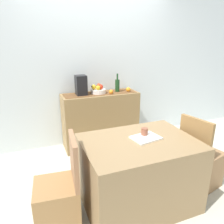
{
  "coord_description": "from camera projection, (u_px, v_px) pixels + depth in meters",
  "views": [
    {
      "loc": [
        -1.05,
        -2.3,
        1.71
      ],
      "look_at": [
        -0.01,
        0.35,
        0.76
      ],
      "focal_mm": 34.94,
      "sensor_mm": 36.0,
      "label": 1
    }
  ],
  "objects": [
    {
      "name": "ground_plane",
      "position": [
        122.0,
        174.0,
        2.93
      ],
      "size": [
        6.4,
        6.4,
        0.02
      ],
      "primitive_type": "cube",
      "color": "beige",
      "rests_on": "ground"
    },
    {
      "name": "apple_center",
      "position": [
        94.0,
        87.0,
        3.41
      ],
      "size": [
        0.08,
        0.08,
        0.08
      ],
      "primitive_type": "sphere",
      "color": "gold",
      "rests_on": "fruit_bowl"
    },
    {
      "name": "orange_loose_mid",
      "position": [
        111.0,
        92.0,
        3.42
      ],
      "size": [
        0.07,
        0.07,
        0.07
      ],
      "primitive_type": "sphere",
      "color": "orange",
      "rests_on": "sideboard_console"
    },
    {
      "name": "table_runner",
      "position": [
        100.0,
        93.0,
        3.47
      ],
      "size": [
        1.15,
        0.32,
        0.01
      ],
      "primitive_type": "cube",
      "color": "brown",
      "rests_on": "sideboard_console"
    },
    {
      "name": "chair_near_window",
      "position": [
        59.0,
        201.0,
        2.05
      ],
      "size": [
        0.44,
        0.44,
        0.9
      ],
      "color": "#A17546",
      "rests_on": "ground"
    },
    {
      "name": "orange_loose_far",
      "position": [
        128.0,
        89.0,
        3.56
      ],
      "size": [
        0.08,
        0.08,
        0.08
      ],
      "primitive_type": "sphere",
      "color": "orange",
      "rests_on": "sideboard_console"
    },
    {
      "name": "fruit_bowl",
      "position": [
        98.0,
        91.0,
        3.44
      ],
      "size": [
        0.24,
        0.24,
        0.07
      ],
      "primitive_type": "cylinder",
      "color": "white",
      "rests_on": "table_runner"
    },
    {
      "name": "wine_bottle",
      "position": [
        117.0,
        85.0,
        3.53
      ],
      "size": [
        0.07,
        0.07,
        0.3
      ],
      "color": "#193F1E",
      "rests_on": "sideboard_console"
    },
    {
      "name": "sideboard_console",
      "position": [
        101.0,
        120.0,
        3.61
      ],
      "size": [
        1.22,
        0.42,
        0.89
      ],
      "primitive_type": "cube",
      "color": "olive",
      "rests_on": "ground"
    },
    {
      "name": "apple_front",
      "position": [
        101.0,
        87.0,
        3.42
      ],
      "size": [
        0.07,
        0.07,
        0.07
      ],
      "primitive_type": "sphere",
      "color": "red",
      "rests_on": "fruit_bowl"
    },
    {
      "name": "coffee_maker",
      "position": [
        81.0,
        85.0,
        3.31
      ],
      "size": [
        0.16,
        0.18,
        0.3
      ],
      "primitive_type": "cube",
      "color": "black",
      "rests_on": "sideboard_console"
    },
    {
      "name": "room_wall_rear",
      "position": [
        94.0,
        63.0,
        3.55
      ],
      "size": [
        6.4,
        0.06,
        2.7
      ],
      "primitive_type": "cube",
      "color": "silver",
      "rests_on": "ground"
    },
    {
      "name": "chair_by_corner",
      "position": [
        199.0,
        165.0,
        2.63
      ],
      "size": [
        0.48,
        0.48,
        0.9
      ],
      "color": "#966D47",
      "rests_on": "ground"
    },
    {
      "name": "apple_upper",
      "position": [
        98.0,
        88.0,
        3.36
      ],
      "size": [
        0.07,
        0.07,
        0.07
      ],
      "primitive_type": "sphere",
      "color": "gold",
      "rests_on": "fruit_bowl"
    },
    {
      "name": "open_book",
      "position": [
        146.0,
        138.0,
        2.24
      ],
      "size": [
        0.31,
        0.25,
        0.02
      ],
      "primitive_type": "cube",
      "rotation": [
        0.0,
        0.0,
        0.17
      ],
      "color": "white",
      "rests_on": "dining_table"
    },
    {
      "name": "dining_table",
      "position": [
        138.0,
        172.0,
        2.31
      ],
      "size": [
        1.15,
        0.84,
        0.74
      ],
      "primitive_type": "cube",
      "color": "#93744E",
      "rests_on": "ground"
    },
    {
      "name": "coffee_cup",
      "position": [
        144.0,
        132.0,
        2.28
      ],
      "size": [
        0.07,
        0.07,
        0.09
      ],
      "primitive_type": "cylinder",
      "color": "brown",
      "rests_on": "dining_table"
    },
    {
      "name": "apple_rear",
      "position": [
        99.0,
        86.0,
        3.49
      ],
      "size": [
        0.08,
        0.08,
        0.08
      ],
      "primitive_type": "sphere",
      "color": "#A9371A",
      "rests_on": "fruit_bowl"
    }
  ]
}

